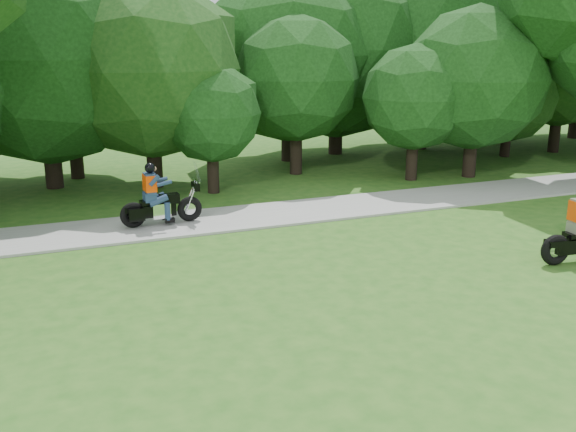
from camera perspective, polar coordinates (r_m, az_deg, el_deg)
ground at (r=10.49m, az=20.80°, el=-9.96°), size 100.00×100.00×0.00m
walkway at (r=16.82m, az=2.32°, el=0.55°), size 60.00×2.20×0.06m
tree_line at (r=23.67m, az=4.89°, el=13.66°), size 40.22×11.49×7.82m
touring_motorcycle at (r=15.50m, az=-11.63°, el=1.18°), size 1.99×0.62×1.52m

